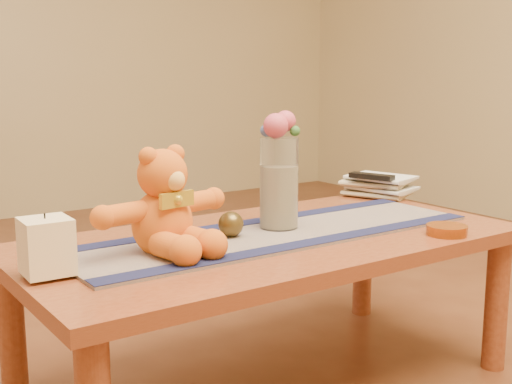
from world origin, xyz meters
TOP-DOWN VIEW (x-y plane):
  - coffee_table_top at (0.00, 0.00)m, footprint 1.40×0.70m
  - table_leg_fr at (0.64, -0.29)m, footprint 0.07×0.07m
  - table_leg_bl at (-0.64, 0.29)m, footprint 0.07×0.07m
  - table_leg_br at (0.64, 0.29)m, footprint 0.07×0.07m
  - persian_runner at (0.02, 0.00)m, footprint 1.20×0.35m
  - runner_border_near at (0.02, -0.14)m, footprint 1.20×0.06m
  - runner_border_far at (0.02, 0.15)m, footprint 1.20×0.06m
  - teddy_bear at (-0.33, 0.02)m, footprint 0.41×0.36m
  - pillar_candle at (-0.63, -0.02)m, footprint 0.11×0.11m
  - candle_wick at (-0.63, -0.02)m, footprint 0.00×0.00m
  - glass_vase at (0.06, 0.04)m, footprint 0.11×0.11m
  - potpourri_fill at (0.06, 0.04)m, footprint 0.09×0.09m
  - rose_left at (0.04, 0.03)m, footprint 0.07×0.07m
  - rose_right at (0.09, 0.05)m, footprint 0.06×0.06m
  - blue_flower_back at (0.07, 0.08)m, footprint 0.04×0.04m
  - blue_flower_side at (0.03, 0.06)m, footprint 0.04×0.04m
  - leaf_sprig at (0.10, 0.02)m, footprint 0.03×0.03m
  - bronze_ball at (-0.11, 0.03)m, footprint 0.09×0.09m
  - book_bottom at (0.60, 0.23)m, footprint 0.24×0.27m
  - book_lower at (0.61, 0.23)m, footprint 0.21×0.26m
  - book_upper at (0.60, 0.23)m, footprint 0.24×0.27m
  - book_top at (0.61, 0.23)m, footprint 0.22×0.26m
  - tv_remote at (0.61, 0.22)m, footprint 0.09×0.17m
  - amber_dish at (0.41, -0.27)m, footprint 0.12×0.12m

SIDE VIEW (x-z plane):
  - table_leg_fr at x=0.64m, z-range 0.00..0.41m
  - table_leg_bl at x=-0.64m, z-range 0.00..0.41m
  - table_leg_br at x=0.64m, z-range 0.00..0.41m
  - coffee_table_top at x=0.00m, z-range 0.41..0.45m
  - persian_runner at x=0.02m, z-range 0.45..0.46m
  - runner_border_near at x=0.02m, z-range 0.46..0.46m
  - runner_border_far at x=0.02m, z-range 0.46..0.46m
  - book_bottom at x=0.60m, z-range 0.45..0.47m
  - amber_dish at x=0.41m, z-range 0.45..0.48m
  - book_lower at x=0.61m, z-range 0.47..0.49m
  - bronze_ball at x=-0.11m, z-range 0.46..0.53m
  - book_upper at x=0.60m, z-range 0.49..0.51m
  - book_top at x=0.61m, z-range 0.51..0.53m
  - pillar_candle at x=-0.63m, z-range 0.46..0.58m
  - tv_remote at x=0.61m, z-range 0.53..0.54m
  - potpourri_fill at x=0.06m, z-range 0.46..0.64m
  - teddy_bear at x=-0.33m, z-range 0.46..0.71m
  - glass_vase at x=0.06m, z-range 0.46..0.72m
  - candle_wick at x=-0.63m, z-range 0.58..0.60m
  - leaf_sprig at x=0.10m, z-range 0.72..0.75m
  - blue_flower_side at x=0.03m, z-range 0.72..0.76m
  - blue_flower_back at x=0.07m, z-range 0.72..0.77m
  - rose_left at x=0.04m, z-range 0.72..0.79m
  - rose_right at x=0.09m, z-range 0.73..0.79m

